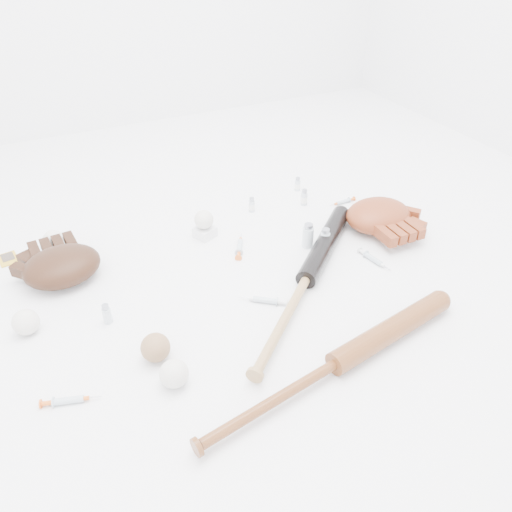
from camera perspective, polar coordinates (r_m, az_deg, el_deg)
name	(u,v)px	position (r m, az deg, el deg)	size (l,w,h in m)	color
bat_dark	(306,279)	(1.55, 5.78, -2.59)	(0.89, 0.07, 0.07)	black
bat_wood	(336,363)	(1.30, 9.15, -12.01)	(0.87, 0.06, 0.06)	brown
glove_dark	(62,266)	(1.68, -21.32, -1.04)	(0.28, 0.28, 0.10)	black
glove_tan	(378,215)	(1.87, 13.80, 4.58)	(0.29, 0.29, 0.11)	maroon
trading_card	(8,259)	(1.87, -26.48, -0.30)	(0.06, 0.08, 0.00)	gold
pedestal	(205,232)	(1.80, -5.88, 2.74)	(0.07, 0.07, 0.04)	white
baseball_on_pedestal	(204,220)	(1.77, -5.98, 4.16)	(0.07, 0.07, 0.07)	silver
baseball_left	(26,322)	(1.53, -24.82, -6.88)	(0.07, 0.07, 0.07)	silver
baseball_upper	(53,240)	(1.85, -22.14, 1.73)	(0.07, 0.07, 0.07)	silver
baseball_mid	(174,374)	(1.28, -9.36, -13.13)	(0.07, 0.07, 0.07)	silver
baseball_aged	(155,347)	(1.34, -11.42, -10.21)	(0.08, 0.08, 0.08)	olive
syringe_0	(69,400)	(1.32, -20.62, -15.19)	(0.16, 0.03, 0.02)	#ADBCC6
syringe_1	(265,300)	(1.50, 1.05, -5.08)	(0.16, 0.03, 0.02)	#ADBCC6
syringe_2	(240,247)	(1.73, -1.87, 1.09)	(0.16, 0.03, 0.02)	#ADBCC6
syringe_3	(373,259)	(1.71, 13.27, -0.36)	(0.15, 0.03, 0.02)	#ADBCC6
syringe_4	(343,202)	(2.03, 9.92, 6.13)	(0.13, 0.02, 0.02)	#ADBCC6
vial_0	(304,197)	(1.99, 5.53, 6.71)	(0.03, 0.03, 0.07)	silver
vial_1	(298,184)	(2.09, 4.77, 8.21)	(0.02, 0.02, 0.06)	silver
vial_2	(325,239)	(1.72, 7.87, 1.88)	(0.03, 0.03, 0.08)	silver
vial_3	(308,235)	(1.73, 5.96, 2.36)	(0.04, 0.04, 0.09)	silver
vial_4	(107,314)	(1.48, -16.69, -6.32)	(0.02, 0.02, 0.06)	silver
vial_5	(252,205)	(1.93, -0.49, 5.90)	(0.02, 0.02, 0.06)	silver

